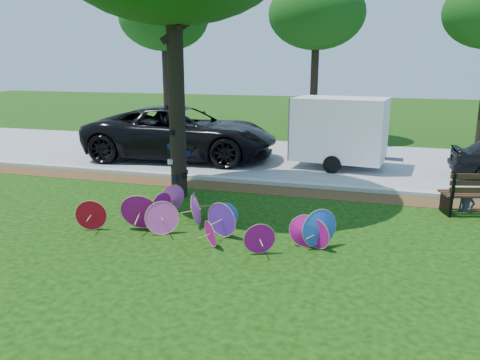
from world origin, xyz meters
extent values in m
plane|color=black|center=(0.00, 0.00, 0.00)|extent=(90.00, 90.00, 0.00)
cube|color=#472D16|center=(0.00, 4.50, 0.01)|extent=(90.00, 1.00, 0.01)
cube|color=#B7B5AD|center=(0.00, 5.20, 0.06)|extent=(90.00, 0.30, 0.12)
cube|color=gray|center=(0.00, 9.35, 0.01)|extent=(90.00, 8.00, 0.01)
cylinder|color=black|center=(-1.62, 3.19, 2.81)|extent=(0.44, 0.44, 5.62)
cone|color=#5C1FAD|center=(0.55, 0.57, 0.38)|extent=(0.77, 0.40, 0.77)
cone|color=#B60D7B|center=(-1.33, 0.44, 0.45)|extent=(0.96, 0.59, 0.89)
cone|color=#FF49B6|center=(-1.18, 1.80, 0.36)|extent=(0.56, 0.69, 0.72)
cone|color=#B60D7B|center=(2.60, 0.47, 0.32)|extent=(0.61, 0.47, 0.64)
cone|color=#FF49B6|center=(-0.22, 1.08, 0.37)|extent=(0.40, 0.77, 0.74)
cone|color=blue|center=(2.64, 0.48, 0.41)|extent=(0.69, 0.62, 0.81)
cone|color=#B60D7B|center=(-1.28, 1.27, 0.33)|extent=(0.40, 0.68, 0.67)
cone|color=blue|center=(0.45, 1.00, 0.30)|extent=(0.61, 0.31, 0.61)
cone|color=#B60D7B|center=(1.52, -0.12, 0.32)|extent=(0.63, 0.40, 0.64)
cone|color=#B60D7B|center=(0.53, -0.05, 0.28)|extent=(0.51, 0.52, 0.57)
cone|color=#B60D7B|center=(2.34, 0.42, 0.34)|extent=(0.68, 0.15, 0.69)
cone|color=red|center=(-2.38, 0.11, 0.35)|extent=(0.71, 0.35, 0.71)
cone|color=blue|center=(-0.43, 1.28, 0.35)|extent=(0.44, 0.69, 0.71)
cone|color=#FF49B6|center=(-0.78, 0.35, 0.37)|extent=(0.77, 0.59, 0.75)
imported|color=black|center=(-3.68, 8.09, 1.01)|extent=(7.58, 4.09, 2.02)
cube|color=white|center=(2.28, 8.25, 1.38)|extent=(3.30, 2.31, 2.76)
imported|color=#3D4153|center=(5.84, 3.96, 0.59)|extent=(0.50, 0.41, 1.18)
cylinder|color=black|center=(-6.90, 13.66, 2.50)|extent=(0.36, 0.36, 5.00)
ellipsoid|color=#0D3C0D|center=(-6.90, 13.66, 5.80)|extent=(4.40, 4.40, 3.20)
cylinder|color=black|center=(0.51, 14.09, 2.50)|extent=(0.36, 0.36, 5.00)
ellipsoid|color=#0D3C0D|center=(0.51, 14.09, 5.80)|extent=(4.40, 4.40, 3.20)
camera|label=1|loc=(3.63, -8.40, 3.61)|focal=35.00mm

